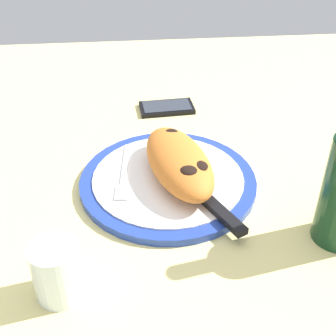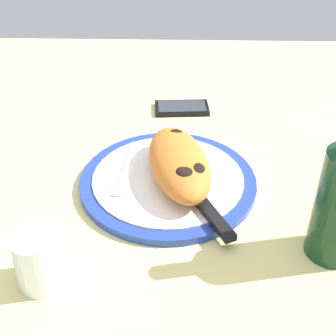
% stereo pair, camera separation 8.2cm
% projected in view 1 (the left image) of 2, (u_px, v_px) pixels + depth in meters
% --- Properties ---
extents(ground_plane, '(1.50, 1.50, 0.03)m').
position_uv_depth(ground_plane, '(168.00, 191.00, 0.85)').
color(ground_plane, '#E5D684').
extents(plate, '(0.32, 0.32, 0.02)m').
position_uv_depth(plate, '(168.00, 181.00, 0.84)').
color(plate, '#233D99').
rests_on(plate, ground_plane).
extents(calzone, '(0.24, 0.15, 0.06)m').
position_uv_depth(calzone, '(179.00, 163.00, 0.81)').
color(calzone, orange).
rests_on(calzone, plate).
extents(fork, '(0.17, 0.03, 0.00)m').
position_uv_depth(fork, '(124.00, 176.00, 0.83)').
color(fork, silver).
rests_on(fork, plate).
extents(knife, '(0.21, 0.12, 0.01)m').
position_uv_depth(knife, '(213.00, 205.00, 0.76)').
color(knife, silver).
rests_on(knife, plate).
extents(smartphone, '(0.08, 0.13, 0.01)m').
position_uv_depth(smartphone, '(167.00, 108.00, 1.07)').
color(smartphone, black).
rests_on(smartphone, ground_plane).
extents(water_glass, '(0.07, 0.07, 0.09)m').
position_uv_depth(water_glass, '(57.00, 274.00, 0.62)').
color(water_glass, silver).
rests_on(water_glass, ground_plane).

